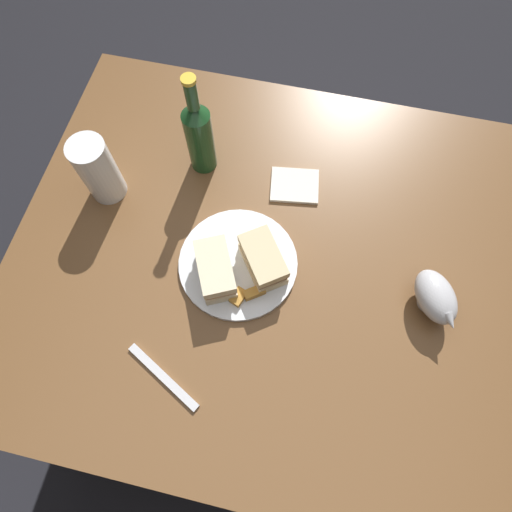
{
  "coord_description": "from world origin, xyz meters",
  "views": [
    {
      "loc": [
        0.04,
        -0.35,
        1.64
      ],
      "look_at": [
        -0.04,
        -0.02,
        0.8
      ],
      "focal_mm": 30.11,
      "sensor_mm": 36.0,
      "label": 1
    }
  ],
  "objects": [
    {
      "name": "sandwich_half_left",
      "position": [
        -0.11,
        -0.07,
        0.82
      ],
      "size": [
        0.11,
        0.14,
        0.07
      ],
      "color": "beige",
      "rests_on": "plate"
    },
    {
      "name": "dining_table",
      "position": [
        0.0,
        0.0,
        0.39
      ],
      "size": [
        1.15,
        0.96,
        0.77
      ],
      "primitive_type": "cube",
      "color": "brown",
      "rests_on": "ground"
    },
    {
      "name": "potato_wedge_back",
      "position": [
        -0.05,
        -0.11,
        0.79
      ],
      "size": [
        0.03,
        0.04,
        0.01
      ],
      "primitive_type": "cube",
      "rotation": [
        0.0,
        0.0,
        1.22
      ],
      "color": "#B77F33",
      "rests_on": "plate"
    },
    {
      "name": "fork",
      "position": [
        -0.16,
        -0.29,
        0.78
      ],
      "size": [
        0.17,
        0.1,
        0.01
      ],
      "primitive_type": "cube",
      "rotation": [
        0.0,
        0.0,
        2.65
      ],
      "color": "silver",
      "rests_on": "dining_table"
    },
    {
      "name": "cider_bottle",
      "position": [
        -0.21,
        0.2,
        0.88
      ],
      "size": [
        0.06,
        0.06,
        0.27
      ],
      "color": "#19421E",
      "rests_on": "dining_table"
    },
    {
      "name": "potato_wedge_middle",
      "position": [
        -0.0,
        -0.05,
        0.8
      ],
      "size": [
        0.03,
        0.06,
        0.02
      ],
      "primitive_type": "cube",
      "rotation": [
        0.0,
        0.0,
        1.42
      ],
      "color": "#AD702D",
      "rests_on": "plate"
    },
    {
      "name": "gravy_boat",
      "position": [
        0.33,
        -0.03,
        0.82
      ],
      "size": [
        0.12,
        0.14,
        0.07
      ],
      "color": "#B7B7BC",
      "rests_on": "dining_table"
    },
    {
      "name": "pint_glass",
      "position": [
        -0.41,
        0.08,
        0.84
      ],
      "size": [
        0.08,
        0.08,
        0.16
      ],
      "color": "white",
      "rests_on": "dining_table"
    },
    {
      "name": "napkin",
      "position": [
        0.01,
        0.19,
        0.78
      ],
      "size": [
        0.12,
        0.1,
        0.01
      ],
      "primitive_type": "cube",
      "rotation": [
        0.0,
        0.0,
        0.15
      ],
      "color": "silver",
      "rests_on": "dining_table"
    },
    {
      "name": "potato_wedge_front",
      "position": [
        -0.02,
        -0.09,
        0.79
      ],
      "size": [
        0.05,
        0.04,
        0.02
      ],
      "primitive_type": "cube",
      "rotation": [
        0.0,
        0.0,
        0.61
      ],
      "color": "#B77F33",
      "rests_on": "plate"
    },
    {
      "name": "sandwich_half_right",
      "position": [
        -0.02,
        -0.03,
        0.82
      ],
      "size": [
        0.12,
        0.13,
        0.07
      ],
      "color": "beige",
      "rests_on": "plate"
    },
    {
      "name": "plate",
      "position": [
        -0.07,
        -0.03,
        0.78
      ],
      "size": [
        0.25,
        0.25,
        0.01
      ],
      "primitive_type": "cylinder",
      "color": "white",
      "rests_on": "dining_table"
    },
    {
      "name": "ground_plane",
      "position": [
        0.0,
        0.0,
        0.0
      ],
      "size": [
        6.0,
        6.0,
        0.0
      ],
      "primitive_type": "plane",
      "color": "black"
    }
  ]
}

